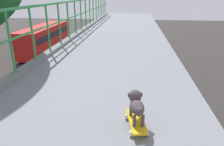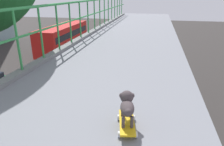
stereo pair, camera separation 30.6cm
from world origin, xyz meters
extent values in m
cylinder|color=#2F8C44|center=(-0.25, 4.08, 6.09)|extent=(0.04, 0.04, 1.11)
cylinder|color=#2F8C44|center=(-0.25, 4.89, 6.09)|extent=(0.04, 0.04, 1.11)
cylinder|color=#2F8C44|center=(-0.25, 5.71, 6.09)|extent=(0.04, 0.04, 1.11)
cylinder|color=#2F8C44|center=(-0.25, 6.52, 6.09)|extent=(0.04, 0.04, 1.11)
cylinder|color=#2F8C44|center=(-0.25, 7.34, 6.09)|extent=(0.04, 0.04, 1.11)
cylinder|color=#2F8C44|center=(-0.25, 8.15, 6.09)|extent=(0.04, 0.04, 1.11)
cylinder|color=#2F8C44|center=(-0.25, 8.97, 6.09)|extent=(0.04, 0.04, 1.11)
cylinder|color=#2F8C44|center=(-0.25, 9.78, 6.09)|extent=(0.04, 0.04, 1.11)
cylinder|color=#2F8C44|center=(-0.25, 10.60, 6.09)|extent=(0.04, 0.04, 1.11)
cylinder|color=#2F8C44|center=(-0.25, 11.41, 6.09)|extent=(0.04, 0.04, 1.11)
cylinder|color=#2F8C44|center=(-0.25, 12.23, 6.09)|extent=(0.04, 0.04, 1.11)
cylinder|color=#2F8C44|center=(-0.25, 13.04, 6.09)|extent=(0.04, 0.04, 1.11)
cylinder|color=#2F8C44|center=(-0.25, 13.86, 6.09)|extent=(0.04, 0.04, 1.11)
cylinder|color=#2F8C44|center=(-0.25, 14.67, 6.09)|extent=(0.04, 0.04, 1.11)
cylinder|color=#2F8C44|center=(-0.25, 15.49, 6.09)|extent=(0.04, 0.04, 1.11)
cylinder|color=black|center=(-4.59, 9.80, 0.34)|extent=(0.21, 0.68, 0.68)
cube|color=red|center=(-9.12, 24.93, 1.73)|extent=(2.56, 10.35, 2.89)
cube|color=black|center=(-9.12, 24.93, 2.23)|extent=(2.58, 9.52, 0.70)
cylinder|color=black|center=(-7.89, 28.55, 0.48)|extent=(0.28, 0.96, 0.96)
cylinder|color=black|center=(-10.36, 28.55, 0.48)|extent=(0.28, 0.96, 0.96)
cylinder|color=black|center=(-7.89, 22.08, 0.48)|extent=(0.28, 0.96, 0.96)
cylinder|color=black|center=(-10.36, 22.08, 0.48)|extent=(0.28, 0.96, 0.96)
cube|color=gold|center=(1.95, 2.78, 5.53)|extent=(0.26, 0.53, 0.02)
cylinder|color=silver|center=(2.01, 2.96, 5.48)|extent=(0.04, 0.07, 0.07)
cylinder|color=silver|center=(1.83, 2.92, 5.48)|extent=(0.04, 0.07, 0.07)
cylinder|color=silver|center=(2.08, 2.64, 5.48)|extent=(0.04, 0.07, 0.07)
cylinder|color=silver|center=(1.89, 2.60, 5.48)|extent=(0.04, 0.07, 0.07)
cylinder|color=#483D40|center=(1.98, 2.89, 5.61)|extent=(0.04, 0.04, 0.13)
cylinder|color=#483D40|center=(1.89, 2.87, 5.61)|extent=(0.04, 0.04, 0.13)
cylinder|color=#483D40|center=(2.02, 2.68, 5.61)|extent=(0.04, 0.04, 0.13)
cylinder|color=#483D40|center=(1.93, 2.66, 5.61)|extent=(0.04, 0.04, 0.13)
ellipsoid|color=#483D40|center=(1.95, 2.77, 5.72)|extent=(0.21, 0.32, 0.14)
sphere|color=#483D40|center=(1.93, 2.90, 5.79)|extent=(0.15, 0.15, 0.15)
ellipsoid|color=#3D3B30|center=(1.92, 2.96, 5.78)|extent=(0.07, 0.08, 0.05)
sphere|color=#483D40|center=(1.99, 2.91, 5.81)|extent=(0.06, 0.06, 0.06)
sphere|color=#483D40|center=(1.87, 2.89, 5.81)|extent=(0.06, 0.06, 0.06)
sphere|color=#483D40|center=(1.98, 2.62, 5.76)|extent=(0.07, 0.07, 0.07)
camera|label=1|loc=(1.91, 0.73, 6.90)|focal=33.45mm
camera|label=2|loc=(2.21, 0.78, 6.90)|focal=33.45mm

